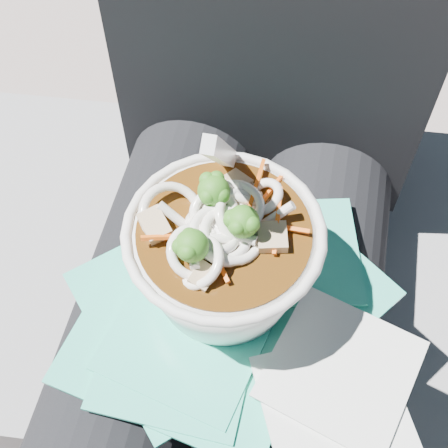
% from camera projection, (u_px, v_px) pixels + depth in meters
% --- Properties ---
extents(stone_ledge, '(1.04, 0.58, 0.41)m').
position_uv_depth(stone_ledge, '(242.00, 327.00, 0.97)').
color(stone_ledge, slate).
rests_on(stone_ledge, ground).
extents(lap, '(0.32, 0.48, 0.15)m').
position_uv_depth(lap, '(221.00, 346.00, 0.65)').
color(lap, black).
rests_on(lap, stone_ledge).
extents(person_body, '(0.34, 0.94, 0.97)m').
position_uv_depth(person_body, '(239.00, 254.00, 0.67)').
color(person_body, black).
rests_on(person_body, ground).
extents(plastic_bag, '(0.33, 0.29, 0.01)m').
position_uv_depth(plastic_bag, '(220.00, 309.00, 0.58)').
color(plastic_bag, '#2DBD9E').
rests_on(plastic_bag, lap).
extents(napkins, '(0.16, 0.18, 0.01)m').
position_uv_depth(napkins, '(337.00, 391.00, 0.53)').
color(napkins, silver).
rests_on(napkins, plastic_bag).
extents(udon_bowl, '(0.20, 0.20, 0.21)m').
position_uv_depth(udon_bowl, '(223.00, 252.00, 0.54)').
color(udon_bowl, white).
rests_on(udon_bowl, plastic_bag).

